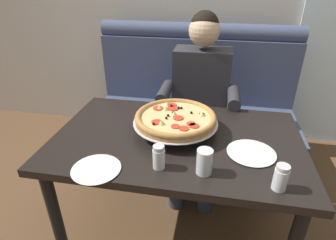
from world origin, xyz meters
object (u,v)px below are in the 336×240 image
(shaker_pepper_flakes, at_px, (280,179))
(drinking_glass, at_px, (204,163))
(pizza, at_px, (175,118))
(dining_table, at_px, (177,151))
(patio_chair, at_px, (330,65))
(plate_near_right, at_px, (251,152))
(plate_near_left, at_px, (96,168))
(diner_main, at_px, (200,96))
(shaker_parmesan, at_px, (159,158))
(booth_bench, at_px, (192,117))

(shaker_pepper_flakes, xyz_separation_m, drinking_glass, (-0.30, 0.05, 0.00))
(pizza, distance_m, drinking_glass, 0.36)
(drinking_glass, bearing_deg, pizza, 119.00)
(dining_table, distance_m, drinking_glass, 0.34)
(patio_chair, bearing_deg, shaker_pepper_flakes, -111.68)
(dining_table, xyz_separation_m, plate_near_right, (0.37, -0.08, 0.10))
(plate_near_left, relative_size, patio_chair, 0.25)
(dining_table, relative_size, pizza, 2.86)
(diner_main, distance_m, patio_chair, 2.18)
(diner_main, xyz_separation_m, plate_near_right, (0.30, -0.69, 0.03))
(diner_main, distance_m, shaker_parmesan, 0.88)
(plate_near_left, relative_size, drinking_glass, 1.90)
(plate_near_left, bearing_deg, shaker_pepper_flakes, 1.77)
(plate_near_left, height_order, drinking_glass, drinking_glass)
(diner_main, height_order, drinking_glass, diner_main)
(shaker_pepper_flakes, relative_size, drinking_glass, 0.99)
(shaker_parmesan, height_order, shaker_pepper_flakes, same)
(booth_bench, xyz_separation_m, drinking_glass, (0.16, -1.14, 0.38))
(plate_near_right, bearing_deg, shaker_pepper_flakes, -68.98)
(booth_bench, height_order, shaker_parmesan, booth_bench)
(patio_chair, bearing_deg, booth_bench, -136.97)
(shaker_pepper_flakes, height_order, plate_near_right, shaker_pepper_flakes)
(diner_main, height_order, plate_near_left, diner_main)
(booth_bench, bearing_deg, shaker_pepper_flakes, -68.76)
(dining_table, height_order, plate_near_right, plate_near_right)
(booth_bench, distance_m, plate_near_right, 1.08)
(shaker_parmesan, relative_size, drinking_glass, 0.98)
(booth_bench, bearing_deg, plate_near_left, -104.12)
(diner_main, bearing_deg, plate_near_left, -111.60)
(drinking_glass, relative_size, patio_chair, 0.13)
(patio_chair, bearing_deg, diner_main, -130.57)
(shaker_pepper_flakes, distance_m, plate_near_right, 0.25)
(shaker_parmesan, bearing_deg, booth_bench, 88.10)
(shaker_pepper_flakes, xyz_separation_m, patio_chair, (1.02, 2.56, -0.25))
(booth_bench, height_order, pizza, booth_bench)
(dining_table, relative_size, plate_near_left, 5.93)
(plate_near_right, distance_m, drinking_glass, 0.28)
(dining_table, xyz_separation_m, pizza, (-0.02, 0.05, 0.17))
(booth_bench, xyz_separation_m, plate_near_right, (0.37, -0.95, 0.34))
(booth_bench, distance_m, shaker_pepper_flakes, 1.32)
(diner_main, height_order, plate_near_right, diner_main)
(plate_near_left, bearing_deg, dining_table, 47.86)
(shaker_parmesan, bearing_deg, shaker_pepper_flakes, -5.19)
(dining_table, distance_m, shaker_pepper_flakes, 0.57)
(plate_near_right, relative_size, drinking_glass, 2.03)
(pizza, height_order, plate_near_right, pizza)
(shaker_parmesan, xyz_separation_m, plate_near_right, (0.41, 0.18, -0.04))
(dining_table, height_order, shaker_parmesan, shaker_parmesan)
(shaker_parmesan, relative_size, patio_chair, 0.13)
(dining_table, bearing_deg, pizza, 108.27)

